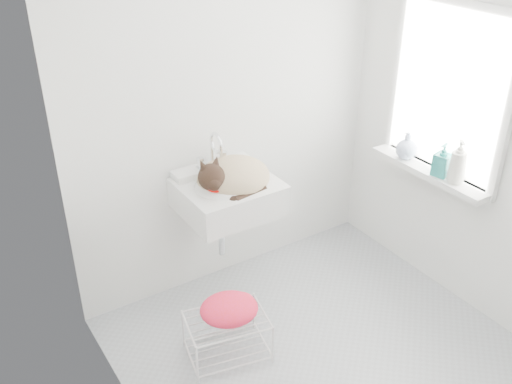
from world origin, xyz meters
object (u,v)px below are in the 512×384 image
bottle_a (454,182)px  bottle_b (440,175)px  cat (231,177)px  wire_rack (227,334)px  bottle_c (405,158)px  sink (228,183)px

bottle_a → bottle_b: (0.00, 0.11, 0.00)m
bottle_b → bottle_a: bearing=-90.0°
cat → bottle_a: size_ratio=2.12×
bottle_a → wire_rack: bearing=169.8°
cat → bottle_b: (1.16, -0.62, -0.04)m
cat → bottle_c: 1.20m
sink → wire_rack: 0.91m
cat → bottle_b: bearing=-21.1°
sink → wire_rack: sink is taller
wire_rack → bottle_b: bottle_b is taller
wire_rack → bottle_c: size_ratio=2.49×
sink → bottle_c: bearing=-16.1°
sink → cat: bearing=-57.3°
cat → bottle_c: bearing=-8.4°
sink → wire_rack: size_ratio=1.31×
bottle_a → bottle_c: bearing=90.0°
sink → bottle_b: 1.33m
sink → bottle_b: size_ratio=2.76×
sink → cat: (0.01, -0.02, 0.04)m
sink → bottle_a: size_ratio=2.51×
sink → bottle_b: (1.17, -0.64, 0.00)m
sink → cat: size_ratio=1.18×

